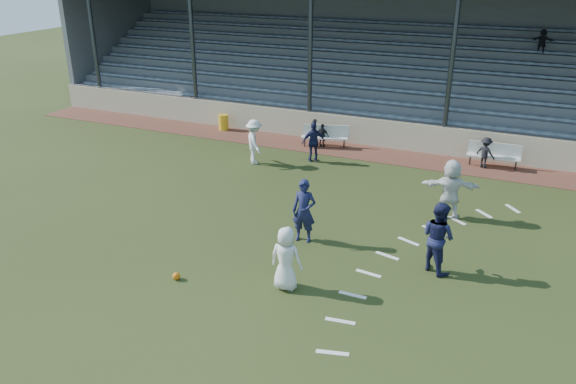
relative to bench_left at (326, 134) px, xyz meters
The scene contains 18 objects.
ground 10.73m from the bench_left, 80.34° to the right, with size 90.00×90.00×0.00m, color #283315.
cinder_track 1.89m from the bench_left, ahead, with size 34.00×2.00×0.02m, color #532B21.
retaining_wall 2.05m from the bench_left, 28.84° to the left, with size 34.00×0.18×1.20m, color #BFB193.
bench_left is the anchor object (origin of this frame).
bench_right 6.91m from the bench_left, ahead, with size 2.02×0.55×0.95m.
trash_bin 5.34m from the bench_left, behind, with size 0.45×0.45×0.73m, color gold.
football 11.72m from the bench_left, 88.69° to the right, with size 0.20×0.20×0.20m, color orange.
player_white_lead 11.32m from the bench_left, 74.59° to the right, with size 0.81×0.53×1.67m, color silver.
player_navy_lead 8.74m from the bench_left, 73.75° to the right, with size 0.69×0.45×1.89m, color #16193E.
player_navy_mid 10.58m from the bench_left, 53.66° to the right, with size 0.95×0.74×1.95m, color #16193E.
player_white_wing 3.61m from the bench_left, 121.34° to the right, with size 1.15×0.66×1.78m, color silver.
player_navy_wing 1.91m from the bench_left, 84.08° to the right, with size 0.94×0.39×1.61m, color #16193E.
player_white_back 7.88m from the bench_left, 39.97° to the right, with size 1.79×0.57×1.93m, color silver.
sub_left_near 0.59m from the bench_left, 164.57° to the left, with size 0.41×0.27×1.13m, color black.
sub_left_far 0.16m from the bench_left, 135.30° to the right, with size 0.60×0.25×1.02m, color black.
sub_right 6.59m from the bench_left, ahead, with size 0.79×0.45×1.23m, color black.
grandstand 6.19m from the bench_left, 72.46° to the left, with size 34.60×9.00×6.61m.
penalty_arc 12.12m from the bench_left, 60.73° to the right, with size 3.89×14.63×0.01m.
Camera 1 is at (6.14, -11.36, 7.74)m, focal length 35.00 mm.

